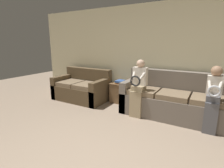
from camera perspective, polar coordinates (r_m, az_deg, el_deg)
The scene contains 7 objects.
wall_back at distance 4.49m, azimuth 16.26°, elevation 8.51°, with size 7.83×0.06×2.55m.
couch_main at distance 4.11m, azimuth 19.66°, elevation -5.27°, with size 2.28×0.86×0.99m.
couch_side at distance 5.13m, azimuth -9.75°, elevation -1.50°, with size 1.53×0.89×0.87m.
child_left_seated at distance 3.87m, azimuth 8.59°, elevation -0.51°, with size 0.32×0.38×1.26m.
child_right_seated at distance 3.62m, azimuth 30.20°, elevation -3.22°, with size 0.26×0.38×1.21m.
side_shelf at distance 4.80m, azimuth 2.69°, elevation -2.79°, with size 0.50×0.40×0.54m.
book_stack at distance 4.72m, azimuth 2.80°, elevation 0.73°, with size 0.23×0.30×0.08m.
Camera 1 is at (1.09, -1.18, 1.61)m, focal length 28.00 mm.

